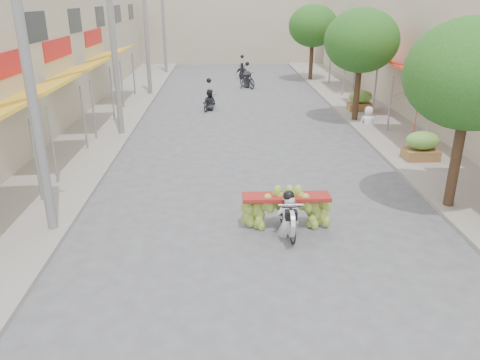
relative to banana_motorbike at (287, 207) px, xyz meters
name	(u,v)px	position (x,y,z in m)	size (l,w,h in m)	color
ground	(275,296)	(-0.60, -2.76, -0.69)	(120.00, 120.00, 0.00)	#57585C
sidewalk_left	(101,118)	(-7.60, 12.24, -0.63)	(4.00, 60.00, 0.12)	gray
sidewalk_right	(380,115)	(6.40, 12.24, -0.63)	(4.00, 60.00, 0.12)	gray
far_building	(232,22)	(-0.60, 35.24, 2.81)	(20.00, 6.00, 7.00)	tan
utility_pole_near	(28,74)	(-6.00, 0.24, 3.33)	(0.60, 0.24, 8.00)	slate
utility_pole_mid	(113,40)	(-6.00, 9.24, 3.33)	(0.60, 0.24, 8.00)	slate
utility_pole_far	(146,27)	(-6.00, 18.24, 3.33)	(0.60, 0.24, 8.00)	slate
utility_pole_back	(163,20)	(-6.00, 27.24, 3.33)	(0.60, 0.24, 8.00)	slate
street_tree_near	(471,75)	(4.80, 1.24, 3.09)	(3.40, 3.40, 5.25)	#3A2719
street_tree_mid	(362,41)	(4.80, 11.24, 3.09)	(3.40, 3.40, 5.25)	#3A2719
street_tree_far	(313,26)	(4.80, 23.24, 3.09)	(3.40, 3.40, 5.25)	#3A2719
produce_crate_mid	(422,144)	(5.60, 5.24, 0.02)	(1.20, 0.88, 1.16)	brown
produce_crate_far	(360,99)	(5.60, 13.24, 0.02)	(1.20, 0.88, 1.16)	brown
banana_motorbike	(287,207)	(0.00, 0.00, 0.00)	(2.24, 1.84, 2.07)	black
market_umbrella	(421,90)	(5.59, 5.99, 1.83)	(2.15, 2.15, 1.84)	#A83B16
pedestrian	(369,106)	(5.24, 10.53, 0.22)	(0.81, 0.52, 1.59)	white
bg_motorbike_a	(209,96)	(-2.28, 14.03, 0.09)	(1.00, 1.53, 1.95)	black
bg_motorbike_b	(247,75)	(0.08, 20.54, 0.13)	(1.37, 1.93, 1.95)	black
bg_motorbike_c	(242,67)	(-0.07, 24.56, 0.11)	(1.03, 1.65, 1.95)	black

